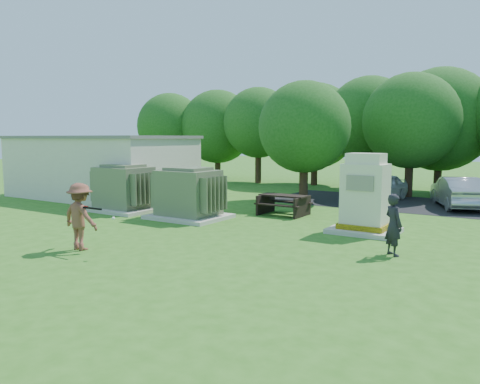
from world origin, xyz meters
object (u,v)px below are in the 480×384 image
Objects in this scene: transformer_left at (124,189)px; generator_cabinet at (365,198)px; transformer_right at (188,195)px; picnic_table at (283,202)px; batter at (80,217)px; car_silver_a at (457,192)px; person_by_generator at (393,225)px; car_white at (380,187)px.

generator_cabinet is (10.60, 1.02, 0.23)m from transformer_left.
transformer_right is at bearing -171.60° from generator_cabinet.
generator_cabinet is 1.36× the size of picnic_table.
picnic_table is at bearing 23.14° from transformer_left.
car_silver_a is (7.95, 14.90, -0.25)m from batter.
transformer_right is 6.98m from generator_cabinet.
transformer_right is 1.53× the size of batter.
person_by_generator is (1.66, -2.63, -0.33)m from generator_cabinet.
batter reaches higher than picnic_table.
batter reaches higher than car_white.
generator_cabinet is 8.22m from car_silver_a.
transformer_left is 12.91m from car_white.
person_by_generator is 0.42× the size of car_white.
transformer_left is 1.10× the size of generator_cabinet.
generator_cabinet is 9.24m from batter.
transformer_left is 1.53× the size of batter.
batter is 1.13× the size of person_by_generator.
car_silver_a is (0.12, 10.65, -0.14)m from person_by_generator.
car_white is (-1.95, 8.55, -0.50)m from generator_cabinet.
car_white is (4.22, 15.43, -0.28)m from batter.
car_silver_a is at bearing -0.08° from car_white.
person_by_generator reaches higher than car_white.
person_by_generator is at bearing -57.70° from generator_cabinet.
generator_cabinet is 1.39× the size of batter.
car_white is 0.92× the size of car_silver_a.
generator_cabinet is 0.62× the size of car_silver_a.
transformer_left is at bearing -174.51° from generator_cabinet.
transformer_left is 7.36m from batter.
transformer_right reaches higher than car_silver_a.
batter reaches higher than person_by_generator.
transformer_left is 3.70m from transformer_right.
car_silver_a is (1.79, 8.01, -0.47)m from generator_cabinet.
transformer_left is at bearing -156.86° from picnic_table.
person_by_generator reaches higher than car_silver_a.
transformer_left is at bearing -52.48° from batter.
transformer_left is 0.68× the size of car_silver_a.
batter is 8.91m from person_by_generator.
car_white is (-3.61, 11.18, -0.17)m from person_by_generator.
car_white is at bearing 72.73° from picnic_table.
transformer_right is at bearing 23.96° from car_silver_a.
picnic_table is 7.23m from person_by_generator.
picnic_table is (2.85, 2.80, -0.43)m from transformer_right.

